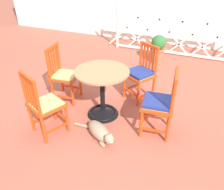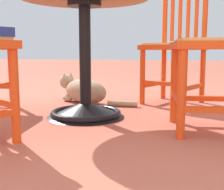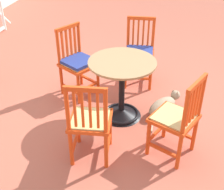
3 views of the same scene
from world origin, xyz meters
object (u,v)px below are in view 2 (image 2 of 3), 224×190
(orange_chair_tucked_in, at_px, (175,47))
(tabby_cat, at_px, (83,91))
(orange_chair_at_corner, at_px, (220,45))
(cafe_table, at_px, (85,71))

(orange_chair_tucked_in, bearing_deg, tabby_cat, 11.84)
(orange_chair_at_corner, height_order, orange_chair_tucked_in, same)
(orange_chair_at_corner, bearing_deg, cafe_table, -11.86)
(cafe_table, height_order, tabby_cat, cafe_table)
(cafe_table, height_order, orange_chair_at_corner, orange_chair_at_corner)
(orange_chair_at_corner, bearing_deg, orange_chair_tucked_in, -73.81)
(cafe_table, distance_m, orange_chair_at_corner, 0.78)
(cafe_table, bearing_deg, orange_chair_at_corner, 168.14)
(orange_chair_at_corner, xyz_separation_m, orange_chair_tucked_in, (0.23, -0.80, 0.00))
(orange_chair_at_corner, relative_size, tabby_cat, 1.30)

